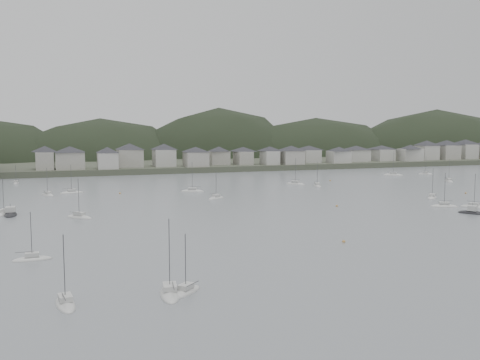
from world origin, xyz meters
name	(u,v)px	position (x,y,z in m)	size (l,w,h in m)	color
ground	(357,244)	(0.00, 0.00, 0.00)	(900.00, 900.00, 0.00)	slate
far_shore_land	(144,157)	(0.00, 295.00, 1.50)	(900.00, 250.00, 3.00)	#383D2D
forested_ridge	(157,178)	(4.83, 269.40, -11.28)	(851.55, 103.94, 102.57)	black
waterfront_town	(263,154)	(50.59, 183.34, 8.66)	(451.48, 28.46, 12.92)	gray
moored_fleet	(237,203)	(-5.56, 61.73, 0.18)	(229.22, 174.55, 12.82)	beige
motor_launch_near	(472,213)	(50.40, 22.89, 0.29)	(6.66, 7.71, 3.81)	black
motor_launch_far	(11,214)	(-70.67, 60.90, 0.28)	(3.24, 8.84, 4.09)	black
mooring_buoys	(302,207)	(10.21, 47.62, 0.15)	(157.29, 130.44, 0.70)	#B6833C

